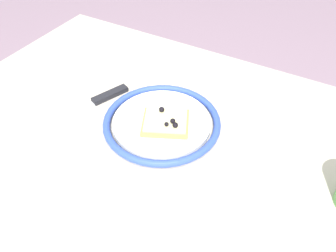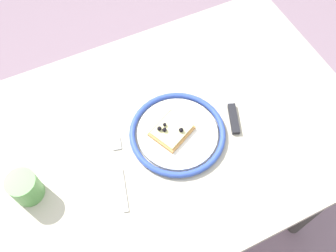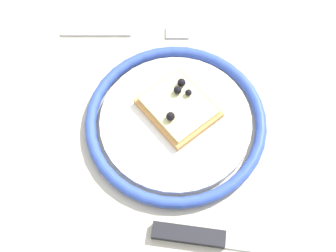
{
  "view_description": "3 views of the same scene",
  "coord_description": "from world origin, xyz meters",
  "px_view_note": "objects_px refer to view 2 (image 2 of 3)",
  "views": [
    {
      "loc": [
        -0.26,
        0.43,
        1.25
      ],
      "look_at": [
        -0.01,
        -0.01,
        0.77
      ],
      "focal_mm": 36.43,
      "sensor_mm": 36.0,
      "label": 1
    },
    {
      "loc": [
        -0.21,
        -0.43,
        1.59
      ],
      "look_at": [
        -0.0,
        0.0,
        0.77
      ],
      "focal_mm": 39.4,
      "sensor_mm": 36.0,
      "label": 2
    },
    {
      "loc": [
        0.28,
        -0.1,
        1.27
      ],
      "look_at": [
        0.03,
        -0.04,
        0.79
      ],
      "focal_mm": 45.31,
      "sensor_mm": 36.0,
      "label": 3
    }
  ],
  "objects_px": {
    "dining_table": "(169,148)",
    "pizza_slice_near": "(172,130)",
    "fork": "(121,172)",
    "plate": "(177,133)",
    "knife": "(232,109)",
    "cup": "(25,187)"
  },
  "relations": [
    {
      "from": "dining_table",
      "to": "pizza_slice_near",
      "type": "bearing_deg",
      "value": -87.98
    },
    {
      "from": "pizza_slice_near",
      "to": "fork",
      "type": "relative_size",
      "value": 0.62
    },
    {
      "from": "fork",
      "to": "plate",
      "type": "bearing_deg",
      "value": 11.23
    },
    {
      "from": "pizza_slice_near",
      "to": "knife",
      "type": "xyz_separation_m",
      "value": [
        0.18,
        -0.0,
        -0.02
      ]
    },
    {
      "from": "plate",
      "to": "pizza_slice_near",
      "type": "xyz_separation_m",
      "value": [
        -0.01,
        0.01,
        0.01
      ]
    },
    {
      "from": "plate",
      "to": "knife",
      "type": "bearing_deg",
      "value": 2.11
    },
    {
      "from": "dining_table",
      "to": "cup",
      "type": "relative_size",
      "value": 13.66
    },
    {
      "from": "dining_table",
      "to": "knife",
      "type": "bearing_deg",
      "value": -5.67
    },
    {
      "from": "fork",
      "to": "pizza_slice_near",
      "type": "bearing_deg",
      "value": 14.49
    },
    {
      "from": "knife",
      "to": "plate",
      "type": "bearing_deg",
      "value": -177.89
    },
    {
      "from": "knife",
      "to": "cup",
      "type": "xyz_separation_m",
      "value": [
        -0.56,
        0.0,
        0.03
      ]
    },
    {
      "from": "plate",
      "to": "pizza_slice_near",
      "type": "height_order",
      "value": "pizza_slice_near"
    },
    {
      "from": "pizza_slice_near",
      "to": "cup",
      "type": "height_order",
      "value": "cup"
    },
    {
      "from": "plate",
      "to": "cup",
      "type": "xyz_separation_m",
      "value": [
        -0.39,
        0.01,
        0.03
      ]
    },
    {
      "from": "knife",
      "to": "fork",
      "type": "bearing_deg",
      "value": -173.2
    },
    {
      "from": "plate",
      "to": "fork",
      "type": "height_order",
      "value": "plate"
    },
    {
      "from": "dining_table",
      "to": "fork",
      "type": "bearing_deg",
      "value": -159.93
    },
    {
      "from": "fork",
      "to": "cup",
      "type": "relative_size",
      "value": 2.63
    },
    {
      "from": "plate",
      "to": "pizza_slice_near",
      "type": "bearing_deg",
      "value": 150.73
    },
    {
      "from": "knife",
      "to": "cup",
      "type": "height_order",
      "value": "cup"
    },
    {
      "from": "knife",
      "to": "pizza_slice_near",
      "type": "bearing_deg",
      "value": 179.7
    },
    {
      "from": "pizza_slice_near",
      "to": "dining_table",
      "type": "bearing_deg",
      "value": 92.02
    }
  ]
}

